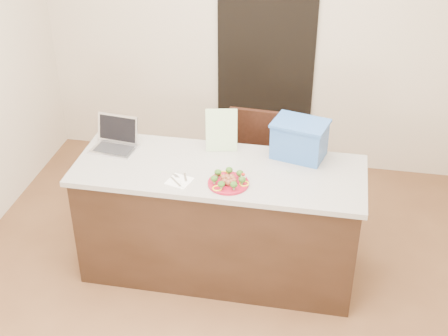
% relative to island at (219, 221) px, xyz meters
% --- Properties ---
extents(ground, '(4.00, 4.00, 0.00)m').
position_rel_island_xyz_m(ground, '(0.00, -0.25, -0.46)').
color(ground, brown).
rests_on(ground, ground).
extents(room_shell, '(4.00, 4.00, 4.00)m').
position_rel_island_xyz_m(room_shell, '(0.00, -0.25, 1.16)').
color(room_shell, white).
rests_on(room_shell, ground).
extents(doorway, '(0.90, 0.02, 2.00)m').
position_rel_island_xyz_m(doorway, '(0.10, 1.73, 0.54)').
color(doorway, black).
rests_on(doorway, ground).
extents(island, '(2.06, 0.76, 0.92)m').
position_rel_island_xyz_m(island, '(0.00, 0.00, 0.00)').
color(island, black).
rests_on(island, ground).
extents(plate, '(0.28, 0.28, 0.02)m').
position_rel_island_xyz_m(plate, '(0.10, -0.19, 0.47)').
color(plate, maroon).
rests_on(plate, island).
extents(meatballs, '(0.11, 0.11, 0.04)m').
position_rel_island_xyz_m(meatballs, '(0.11, -0.19, 0.50)').
color(meatballs, brown).
rests_on(meatballs, plate).
extents(broccoli, '(0.23, 0.23, 0.04)m').
position_rel_island_xyz_m(broccoli, '(0.10, -0.19, 0.51)').
color(broccoli, '#204312').
rests_on(broccoli, plate).
extents(pepper_rings, '(0.23, 0.26, 0.01)m').
position_rel_island_xyz_m(pepper_rings, '(0.10, -0.19, 0.48)').
color(pepper_rings, yellow).
rests_on(pepper_rings, plate).
extents(napkin, '(0.19, 0.19, 0.01)m').
position_rel_island_xyz_m(napkin, '(-0.23, -0.22, 0.46)').
color(napkin, silver).
rests_on(napkin, island).
extents(fork, '(0.10, 0.16, 0.00)m').
position_rel_island_xyz_m(fork, '(-0.25, -0.21, 0.47)').
color(fork, silver).
rests_on(fork, napkin).
extents(knife, '(0.05, 0.19, 0.01)m').
position_rel_island_xyz_m(knife, '(-0.20, -0.24, 0.47)').
color(knife, white).
rests_on(knife, napkin).
extents(yogurt_bottle, '(0.03, 0.03, 0.07)m').
position_rel_island_xyz_m(yogurt_bottle, '(0.20, -0.16, 0.49)').
color(yogurt_bottle, beige).
rests_on(yogurt_bottle, island).
extents(laptop, '(0.34, 0.29, 0.23)m').
position_rel_island_xyz_m(laptop, '(-0.81, 0.16, 0.52)').
color(laptop, silver).
rests_on(laptop, island).
extents(leaflet, '(0.23, 0.09, 0.32)m').
position_rel_island_xyz_m(leaflet, '(-0.03, 0.26, 0.62)').
color(leaflet, white).
rests_on(leaflet, island).
extents(blue_box, '(0.44, 0.36, 0.28)m').
position_rel_island_xyz_m(blue_box, '(0.54, 0.28, 0.60)').
color(blue_box, '#2B579E').
rests_on(blue_box, island).
extents(chair, '(0.46, 0.46, 0.99)m').
position_rel_island_xyz_m(chair, '(0.14, 0.72, 0.10)').
color(chair, black).
rests_on(chair, ground).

